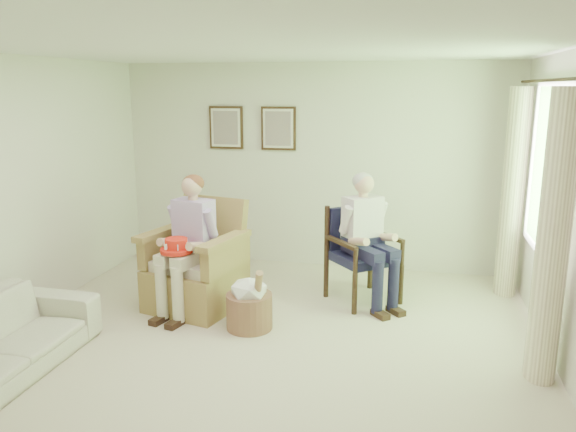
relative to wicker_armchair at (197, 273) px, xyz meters
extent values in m
plane|color=beige|center=(0.93, -1.03, -0.36)|extent=(5.50, 5.50, 0.00)
cube|color=silver|center=(0.93, 1.72, 0.94)|extent=(5.00, 0.04, 2.60)
cube|color=silver|center=(0.93, -3.78, 0.94)|extent=(5.00, 0.04, 2.60)
cube|color=white|center=(0.93, -1.03, 2.24)|extent=(5.00, 5.50, 0.02)
cube|color=#2D6B23|center=(3.40, 0.17, 1.19)|extent=(0.02, 1.40, 1.50)
cube|color=white|center=(3.39, 0.17, 1.97)|extent=(0.04, 1.52, 0.06)
cube|color=white|center=(3.39, 0.17, 0.41)|extent=(0.04, 1.52, 0.06)
cylinder|color=#382114|center=(3.30, 0.17, 1.99)|extent=(0.03, 2.50, 0.03)
cylinder|color=#FCEEC5|center=(3.26, -0.81, 0.79)|extent=(0.34, 0.34, 2.30)
cylinder|color=#FCEEC5|center=(3.26, 1.15, 0.79)|extent=(0.34, 0.34, 2.30)
cube|color=#382114|center=(-0.22, 1.69, 1.42)|extent=(0.45, 0.03, 0.55)
cube|color=silver|center=(-0.22, 1.66, 1.42)|extent=(0.39, 0.01, 0.49)
cube|color=tan|center=(-0.22, 1.66, 1.42)|extent=(0.33, 0.01, 0.43)
cube|color=#382114|center=(0.48, 1.69, 1.42)|extent=(0.45, 0.03, 0.55)
cube|color=silver|center=(0.48, 1.66, 1.42)|extent=(0.39, 0.01, 0.49)
cube|color=tan|center=(0.48, 1.66, 1.42)|extent=(0.33, 0.01, 0.43)
cube|color=#A3884D|center=(0.00, -0.04, -0.14)|extent=(0.85, 0.83, 0.45)
cube|color=beige|center=(0.00, -0.07, 0.14)|extent=(0.66, 0.64, 0.11)
cube|color=#A3884D|center=(0.00, 0.31, 0.45)|extent=(0.79, 0.24, 0.67)
cube|color=#A3884D|center=(-0.39, -0.04, 0.25)|extent=(0.11, 0.77, 0.32)
cube|color=#A3884D|center=(0.39, -0.04, 0.25)|extent=(0.11, 0.77, 0.32)
cylinder|color=black|center=(1.41, 0.27, -0.14)|extent=(0.06, 0.06, 0.44)
cylinder|color=black|center=(2.01, 0.27, -0.14)|extent=(0.06, 0.06, 0.44)
cylinder|color=black|center=(1.41, 0.83, -0.14)|extent=(0.06, 0.06, 0.44)
cylinder|color=black|center=(2.01, 0.83, -0.14)|extent=(0.06, 0.06, 0.44)
cube|color=#1B1C3C|center=(1.71, 0.55, 0.13)|extent=(0.58, 0.56, 0.10)
cube|color=#1B1C3C|center=(1.71, 0.82, 0.40)|extent=(0.54, 0.07, 0.50)
cube|color=beige|center=(0.00, -0.07, 0.30)|extent=(0.40, 0.26, 0.16)
cube|color=#C3A2E5|center=(0.00, -0.05, 0.58)|extent=(0.39, 0.24, 0.46)
sphere|color=#DDAD8E|center=(0.00, -0.06, 0.95)|extent=(0.21, 0.21, 0.21)
ellipsoid|color=brown|center=(0.00, -0.04, 0.98)|extent=(0.22, 0.22, 0.18)
cube|color=beige|center=(-0.10, -0.29, 0.25)|extent=(0.14, 0.44, 0.13)
cube|color=beige|center=(0.10, -0.29, 0.25)|extent=(0.14, 0.44, 0.13)
cylinder|color=beige|center=(-0.10, -0.49, -0.05)|extent=(0.12, 0.12, 0.56)
cylinder|color=beige|center=(0.10, -0.49, -0.05)|extent=(0.12, 0.12, 0.56)
cube|color=#1D1B3C|center=(1.71, 0.55, 0.29)|extent=(0.40, 0.26, 0.16)
cube|color=white|center=(1.71, 0.57, 0.57)|extent=(0.39, 0.24, 0.46)
sphere|color=#DDAD8E|center=(1.71, 0.56, 0.94)|extent=(0.21, 0.21, 0.21)
ellipsoid|color=#B7B2AD|center=(1.71, 0.58, 0.96)|extent=(0.22, 0.22, 0.18)
cube|color=#1D1B3C|center=(1.61, 0.33, 0.24)|extent=(0.14, 0.44, 0.13)
cube|color=#1D1B3C|center=(1.81, 0.33, 0.24)|extent=(0.14, 0.44, 0.13)
cylinder|color=#1D1B3C|center=(1.61, 0.13, -0.06)|extent=(0.12, 0.12, 0.55)
cylinder|color=#1D1B3C|center=(1.81, 0.13, -0.06)|extent=(0.12, 0.12, 0.55)
cylinder|color=red|center=(-0.06, -0.34, 0.35)|extent=(0.32, 0.32, 0.04)
cylinder|color=red|center=(-0.06, -0.34, 0.41)|extent=(0.22, 0.22, 0.12)
cube|color=white|center=(0.05, -0.34, 0.41)|extent=(0.04, 0.01, 0.05)
cube|color=white|center=(0.00, -0.24, 0.41)|extent=(0.03, 0.04, 0.05)
cube|color=white|center=(-0.12, -0.24, 0.41)|extent=(0.03, 0.04, 0.05)
cube|color=white|center=(-0.18, -0.34, 0.41)|extent=(0.04, 0.01, 0.05)
cube|color=white|center=(-0.12, -0.44, 0.41)|extent=(0.03, 0.04, 0.05)
cube|color=white|center=(0.00, -0.44, 0.41)|extent=(0.03, 0.04, 0.05)
cylinder|color=tan|center=(0.71, -0.43, -0.19)|extent=(0.47, 0.47, 0.35)
ellipsoid|color=white|center=(0.71, -0.43, 0.04)|extent=(0.40, 0.40, 0.24)
cylinder|color=#A57F56|center=(0.81, -0.48, 0.04)|extent=(0.18, 0.32, 0.52)
camera|label=1|loc=(2.21, -5.31, 1.93)|focal=35.00mm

